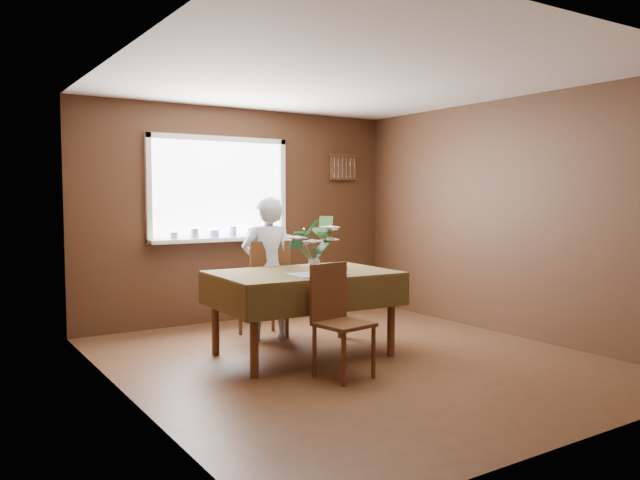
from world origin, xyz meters
TOP-DOWN VIEW (x-y plane):
  - floor at (0.00, 0.00)m, footprint 4.50×4.50m
  - ceiling at (0.00, 0.00)m, footprint 4.50×4.50m
  - wall_back at (0.00, 2.25)m, footprint 4.00×0.00m
  - wall_front at (0.00, -2.25)m, footprint 4.00×0.00m
  - wall_left at (-2.00, 0.00)m, footprint 0.00×4.50m
  - wall_right at (2.00, 0.00)m, footprint 0.00×4.50m
  - window_assembly at (-0.30, 2.20)m, footprint 1.72×0.20m
  - spoon_rack at (1.45, 2.22)m, footprint 0.44×0.05m
  - dining_table at (-0.30, 0.38)m, footprint 1.66×1.17m
  - chair_far at (-0.25, 1.19)m, footprint 0.48×0.48m
  - chair_near at (-0.40, -0.32)m, footprint 0.45×0.45m
  - seated_woman at (-0.26, 1.12)m, footprint 0.61×0.49m
  - flower_bouquet at (-0.29, 0.19)m, footprint 0.52×0.52m
  - side_plate at (0.12, 0.45)m, footprint 0.30×0.30m
  - table_knife at (-0.16, 0.17)m, footprint 0.11×0.22m

SIDE VIEW (x-z plane):
  - floor at x=0.00m, z-range 0.00..0.00m
  - chair_near at x=-0.40m, z-range 0.04..0.96m
  - chair_far at x=-0.25m, z-range 0.04..1.06m
  - dining_table at x=-0.30m, z-range 0.29..1.08m
  - seated_woman at x=-0.26m, z-range 0.00..1.46m
  - side_plate at x=0.12m, z-range 0.78..0.80m
  - table_knife at x=-0.16m, z-range 0.79..0.79m
  - flower_bouquet at x=-0.29m, z-range 0.85..1.29m
  - wall_back at x=0.00m, z-range -0.75..3.25m
  - wall_front at x=0.00m, z-range -0.75..3.25m
  - wall_left at x=-2.00m, z-range -1.00..3.50m
  - wall_right at x=2.00m, z-range -1.00..3.50m
  - window_assembly at x=-0.30m, z-range 0.74..1.96m
  - spoon_rack at x=1.45m, z-range 1.69..2.02m
  - ceiling at x=0.00m, z-range 2.50..2.50m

